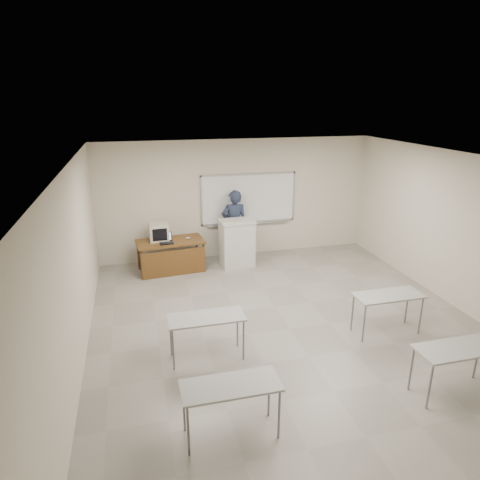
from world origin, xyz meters
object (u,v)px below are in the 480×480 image
object	(u,v)px
instructor_desk	(171,250)
keyboard	(232,222)
laptop	(166,240)
whiteboard	(249,199)
crt_monitor	(159,232)
podium	(237,243)
mouse	(188,238)
presenter	(234,225)

from	to	relation	value
instructor_desk	keyboard	bearing A→B (deg)	-9.95
laptop	whiteboard	bearing A→B (deg)	15.07
crt_monitor	laptop	xyz separation A→B (m)	(0.15, -0.25, -0.14)
whiteboard	crt_monitor	xyz separation A→B (m)	(-2.35, -0.54, -0.53)
instructor_desk	crt_monitor	world-z (taller)	crt_monitor
podium	keyboard	distance (m)	0.62
laptop	mouse	distance (m)	0.55
whiteboard	laptop	xyz separation A→B (m)	(-2.20, -0.79, -0.68)
podium	keyboard	size ratio (longest dim) A/B	2.56
crt_monitor	keyboard	distance (m)	1.75
laptop	mouse	xyz separation A→B (m)	(0.53, 0.15, -0.03)
laptop	keyboard	distance (m)	1.60
instructor_desk	podium	distance (m)	1.60
presenter	keyboard	bearing A→B (deg)	76.51
podium	keyboard	bearing A→B (deg)	-144.71
instructor_desk	laptop	bearing A→B (deg)	-177.63
presenter	whiteboard	bearing A→B (deg)	-147.40
mouse	keyboard	size ratio (longest dim) A/B	0.24
whiteboard	instructor_desk	world-z (taller)	whiteboard
crt_monitor	mouse	world-z (taller)	crt_monitor
mouse	keyboard	bearing A→B (deg)	-4.18
whiteboard	presenter	size ratio (longest dim) A/B	1.39
laptop	presenter	size ratio (longest dim) A/B	0.17
instructor_desk	podium	bearing A→B (deg)	-5.26
instructor_desk	keyboard	size ratio (longest dim) A/B	3.45
podium	presenter	distance (m)	0.63
whiteboard	crt_monitor	size ratio (longest dim) A/B	5.06
instructor_desk	presenter	xyz separation A→B (m)	(1.67, 0.55, 0.33)
whiteboard	podium	size ratio (longest dim) A/B	2.14
crt_monitor	keyboard	xyz separation A→B (m)	(1.70, -0.35, 0.22)
whiteboard	instructor_desk	distance (m)	2.42
laptop	mouse	bearing A→B (deg)	11.44
laptop	keyboard	bearing A→B (deg)	-8.24
instructor_desk	mouse	world-z (taller)	mouse
podium	mouse	xyz separation A→B (m)	(-1.17, 0.13, 0.19)
crt_monitor	laptop	size ratio (longest dim) A/B	1.59
presenter	instructor_desk	bearing A→B (deg)	23.11
podium	laptop	world-z (taller)	podium
keyboard	mouse	bearing A→B (deg)	174.50
keyboard	presenter	size ratio (longest dim) A/B	0.25
keyboard	whiteboard	bearing A→B (deg)	61.85
podium	instructor_desk	bearing A→B (deg)	177.07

